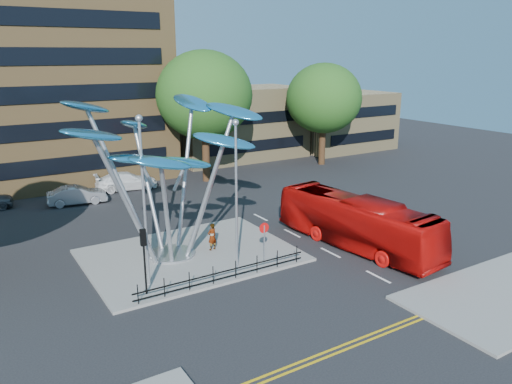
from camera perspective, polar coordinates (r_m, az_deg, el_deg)
ground at (r=26.00m, az=0.20°, el=-11.31°), size 120.00×120.00×0.00m
traffic_island at (r=30.37m, az=-7.49°, el=-7.17°), size 12.00×9.00×0.15m
double_yellow_near at (r=21.82m, az=8.98°, el=-17.24°), size 40.00×0.12×0.01m
double_yellow_far at (r=21.63m, az=9.52°, el=-17.58°), size 40.00×0.12×0.01m
brick_tower at (r=52.13m, az=-26.14°, el=17.67°), size 25.00×15.00×30.00m
low_building_near at (r=57.67m, az=-2.14°, el=7.87°), size 15.00×8.00×8.00m
low_building_far at (r=64.24m, az=9.79°, el=8.01°), size 12.00×8.00×7.00m
tree_right at (r=46.48m, az=-5.93°, el=10.94°), size 8.80×8.80×12.11m
tree_far at (r=54.15m, az=7.75°, el=10.55°), size 8.00×8.00×10.81m
leaf_sculpture at (r=28.66m, az=-10.48°, el=5.52°), size 12.72×9.54×9.51m
street_lamp_left at (r=25.25m, az=-12.77°, el=0.51°), size 0.36×0.36×8.80m
street_lamp_right at (r=26.85m, az=-2.28°, el=1.21°), size 0.36×0.36×8.30m
traffic_light_island at (r=25.05m, az=-12.71°, el=-6.22°), size 0.28×0.18×3.42m
no_entry_sign_island at (r=28.19m, az=0.94°, el=-5.06°), size 0.60×0.10×2.45m
pedestrian_railing_front at (r=26.63m, az=-3.62°, el=-9.33°), size 10.00×0.06×1.00m
red_bus at (r=31.68m, az=11.43°, el=-3.41°), size 3.95×11.76×3.21m
pedestrian at (r=30.53m, az=-5.04°, el=-5.11°), size 0.69×0.54×1.70m
parked_car_mid at (r=42.54m, az=-19.77°, el=-0.34°), size 4.73×2.24×1.50m
parked_car_right at (r=45.79m, az=-14.59°, el=1.23°), size 5.60×2.79×1.56m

